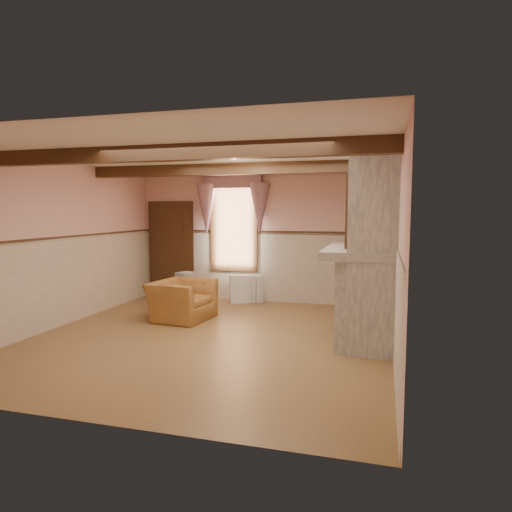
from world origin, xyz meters
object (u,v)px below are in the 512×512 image
(bowl, at_px, (361,245))
(side_table, at_px, (187,296))
(mantel_clock, at_px, (364,238))
(radiator, at_px, (246,289))
(oil_lamp, at_px, (363,237))
(armchair, at_px, (182,300))

(bowl, bearing_deg, side_table, 159.16)
(side_table, height_order, mantel_clock, mantel_clock)
(radiator, relative_size, oil_lamp, 2.50)
(mantel_clock, relative_size, oil_lamp, 0.86)
(armchair, distance_m, side_table, 0.85)
(oil_lamp, bearing_deg, armchair, 179.37)
(side_table, bearing_deg, armchair, -71.79)
(radiator, bearing_deg, oil_lamp, -60.37)
(armchair, bearing_deg, radiator, -14.89)
(side_table, relative_size, bowl, 1.76)
(bowl, bearing_deg, radiator, 137.98)
(mantel_clock, xyz_separation_m, oil_lamp, (0.00, -0.43, 0.04))
(radiator, distance_m, oil_lamp, 3.30)
(radiator, height_order, oil_lamp, oil_lamp)
(side_table, height_order, bowl, bowl)
(side_table, height_order, radiator, radiator)
(bowl, distance_m, oil_lamp, 0.48)
(armchair, distance_m, bowl, 3.40)
(side_table, bearing_deg, bowl, -20.84)
(oil_lamp, bearing_deg, radiator, 144.54)
(side_table, height_order, oil_lamp, oil_lamp)
(radiator, height_order, mantel_clock, mantel_clock)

